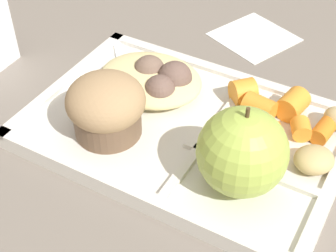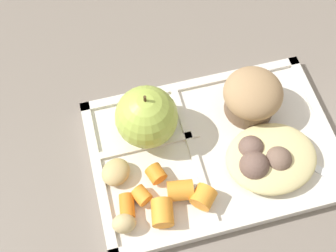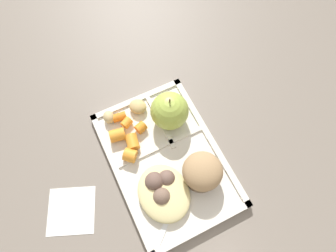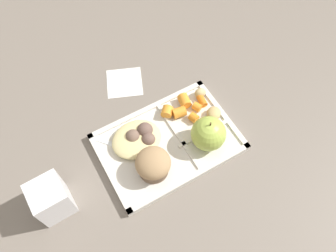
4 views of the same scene
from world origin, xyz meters
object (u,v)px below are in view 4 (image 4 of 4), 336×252
object	(u,v)px
bran_muffin	(153,164)
plastic_fork	(122,147)
green_apple	(208,134)
milk_carton	(51,199)
lunch_tray	(168,142)

from	to	relation	value
bran_muffin	plastic_fork	size ratio (longest dim) A/B	0.61
green_apple	milk_carton	bearing A→B (deg)	-5.67
lunch_tray	milk_carton	distance (m)	0.29
lunch_tray	bran_muffin	size ratio (longest dim) A/B	4.09
green_apple	plastic_fork	xyz separation A→B (m)	(0.18, -0.09, -0.04)
lunch_tray	plastic_fork	distance (m)	0.11
plastic_fork	lunch_tray	bearing A→B (deg)	158.50
lunch_tray	plastic_fork	xyz separation A→B (m)	(0.10, -0.04, 0.01)
green_apple	milk_carton	world-z (taller)	green_apple
bran_muffin	plastic_fork	xyz separation A→B (m)	(0.04, -0.09, -0.03)
lunch_tray	bran_muffin	bearing A→B (deg)	35.11
lunch_tray	green_apple	bearing A→B (deg)	149.55
lunch_tray	green_apple	size ratio (longest dim) A/B	3.59
green_apple	milk_carton	size ratio (longest dim) A/B	0.90
bran_muffin	milk_carton	world-z (taller)	milk_carton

